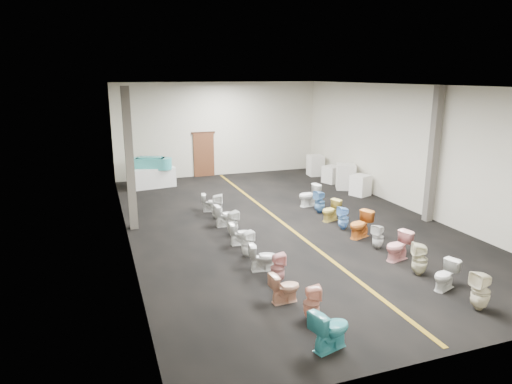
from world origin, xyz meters
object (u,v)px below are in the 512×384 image
toilet_right_6 (343,218)px  toilet_right_0 (481,291)px  toilet_right_8 (320,202)px  toilet_left_9 (217,206)px  toilet_right_4 (378,237)px  toilet_right_3 (398,246)px  toilet_left_8 (225,215)px  toilet_right_7 (331,211)px  display_table (151,177)px  toilet_left_1 (312,303)px  appliance_crate_c (332,174)px  appliance_crate_a (360,185)px  bathtub (151,163)px  toilet_left_4 (263,257)px  appliance_crate_d (315,165)px  appliance_crate_b (346,177)px  toilet_left_6 (240,234)px  toilet_left_5 (247,244)px  toilet_left_0 (330,329)px  toilet_right_5 (360,225)px  toilet_left_3 (278,268)px  toilet_left_2 (285,287)px  toilet_right_1 (446,275)px  toilet_right_2 (420,259)px  toilet_right_9 (309,195)px  toilet_left_7 (233,223)px

toilet_right_6 → toilet_right_0: bearing=2.3°
toilet_right_8 → toilet_left_9: bearing=-109.0°
toilet_right_4 → toilet_right_3: bearing=-20.7°
toilet_left_9 → toilet_right_0: size_ratio=1.01×
toilet_left_8 → toilet_right_7: size_ratio=1.02×
display_table → toilet_left_1: 12.73m
appliance_crate_c → toilet_right_3: 9.06m
toilet_left_1 → toilet_right_0: bearing=-89.1°
appliance_crate_a → bathtub: bearing=151.1°
toilet_left_4 → toilet_right_0: bearing=-124.4°
toilet_left_9 → toilet_right_8: bearing=-83.1°
appliance_crate_d → toilet_left_1: 13.85m
appliance_crate_b → toilet_right_3: 7.90m
appliance_crate_d → toilet_right_3: appliance_crate_d is taller
appliance_crate_a → toilet_left_6: appliance_crate_a is taller
toilet_left_5 → toilet_left_0: bearing=170.5°
toilet_right_5 → toilet_right_0: bearing=-21.2°
appliance_crate_d → bathtub: bearing=178.0°
appliance_crate_d → toilet_right_6: size_ratio=1.34×
display_table → toilet_right_7: (5.13, -6.97, -0.07)m
toilet_left_1 → toilet_left_3: toilet_left_3 is taller
toilet_left_2 → appliance_crate_a: bearing=-44.3°
appliance_crate_b → toilet_left_0: appliance_crate_b is taller
toilet_left_3 → toilet_left_8: toilet_left_3 is taller
toilet_left_5 → toilet_right_7: toilet_left_5 is taller
toilet_left_9 → toilet_right_4: bearing=-123.5°
toilet_right_1 → toilet_right_2: (-0.04, 0.86, 0.07)m
toilet_left_6 → toilet_right_9: 4.73m
appliance_crate_a → toilet_right_2: bearing=-111.3°
appliance_crate_a → toilet_right_6: 4.51m
appliance_crate_a → toilet_right_3: appliance_crate_a is taller
toilet_left_6 → toilet_right_5: size_ratio=0.81×
toilet_right_0 → toilet_right_4: (-0.02, 3.70, -0.07)m
toilet_right_0 → toilet_right_8: bearing=177.9°
toilet_right_6 → toilet_left_6: bearing=-85.4°
toilet_right_1 → toilet_right_3: (0.03, 1.82, 0.05)m
display_table → appliance_crate_b: bearing=-21.9°
toilet_right_3 → toilet_right_9: bearing=164.5°
appliance_crate_c → toilet_left_7: 8.20m
bathtub → toilet_left_3: bathtub is taller
bathtub → toilet_left_0: 13.73m
toilet_left_8 → toilet_right_5: bearing=-128.0°
toilet_left_4 → toilet_left_9: toilet_left_9 is taller
toilet_left_8 → toilet_right_4: (3.55, -3.40, -0.01)m
toilet_left_0 → toilet_right_7: 7.58m
appliance_crate_b → toilet_left_0: size_ratio=1.36×
appliance_crate_b → toilet_right_2: (-2.80, -8.37, -0.13)m
toilet_right_6 → bathtub: bearing=-145.7°
toilet_left_2 → toilet_right_1: toilet_right_1 is taller
toilet_left_8 → toilet_right_1: bearing=-153.6°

